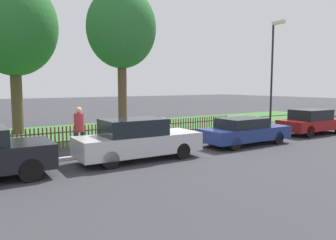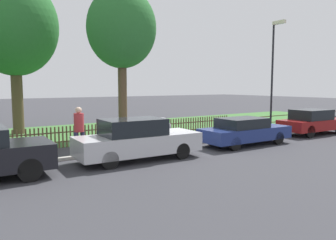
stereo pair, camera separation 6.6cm
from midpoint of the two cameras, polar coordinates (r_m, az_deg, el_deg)
The scene contains 12 objects.
ground_plane at distance 13.75m, azimuth -2.29°, elevation -5.21°, with size 120.00×120.00×0.00m, color #38383D.
kerb_stone at distance 13.83m, azimuth -2.50°, elevation -4.90°, with size 42.09×0.20×0.12m, color #B2ADA3.
grass_strip at distance 19.66m, azimuth -12.24°, elevation -1.91°, with size 42.09×8.08×0.01m, color #3D7033.
park_fence at distance 15.93m, azimuth -7.10°, elevation -2.01°, with size 42.09×0.05×0.92m.
parked_car_navy_estate at distance 11.85m, azimuth -5.22°, elevation -3.40°, with size 4.57×1.76×1.50m.
parked_car_red_compact at distance 15.16m, azimuth 13.32°, elevation -1.87°, with size 4.38×1.67×1.24m.
parked_car_white_van at distance 19.64m, azimuth 23.96°, elevation -0.26°, with size 4.18×1.80×1.38m.
covered_motorcycle at distance 15.53m, azimuth -2.01°, elevation -1.32°, with size 1.96×0.93×1.15m.
tree_behind_motorcycle at distance 20.08m, azimuth -25.17°, elevation 14.47°, with size 4.65×4.65×8.53m.
tree_mid_park at distance 17.31m, azimuth -7.97°, elevation 15.39°, with size 3.51×3.51×7.59m.
pedestrian_near_fence at distance 13.05m, azimuth -15.09°, elevation -1.34°, with size 0.43×0.42×1.86m.
street_lamp at distance 19.42m, azimuth 18.05°, elevation 9.20°, with size 0.20×0.79×6.19m.
Camera 2 is at (-6.88, -11.60, 2.69)m, focal length 35.00 mm.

